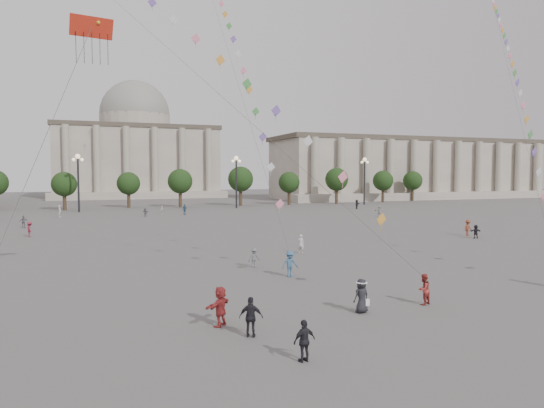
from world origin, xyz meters
name	(u,v)px	position (x,y,z in m)	size (l,w,h in m)	color
ground	(319,295)	(0.00, 0.00, 0.00)	(360.00, 360.00, 0.00)	#524F4D
hall_east	(411,169)	(75.00, 93.89, 8.43)	(84.00, 26.22, 17.20)	gray
hall_central	(136,150)	(0.00, 129.22, 14.23)	(48.30, 34.30, 35.50)	gray
tree_row	(157,182)	(0.00, 78.00, 5.39)	(137.12, 5.12, 8.00)	#35261A
lamp_post_mid_west	(78,172)	(-15.00, 70.00, 7.35)	(2.00, 0.90, 10.65)	#262628
lamp_post_mid_east	(236,172)	(15.00, 70.00, 7.35)	(2.00, 0.90, 10.65)	#262628
lamp_post_far_east	(365,172)	(45.00, 70.00, 7.35)	(2.00, 0.90, 10.65)	#262628
person_crowd_0	(185,209)	(2.27, 57.97, 0.90)	(1.06, 0.44, 1.81)	#365B7A
person_crowd_3	(476,232)	(26.86, 16.35, 0.75)	(1.38, 0.44, 1.49)	black
person_crowd_4	(162,210)	(-1.34, 59.57, 0.76)	(1.42, 0.45, 1.53)	silver
person_crowd_6	(254,258)	(-1.03, 9.09, 0.75)	(0.97, 0.56, 1.50)	#5D5E62
person_crowd_7	(379,211)	(31.57, 42.83, 0.92)	(1.71, 0.54, 1.84)	#B7B6B2
person_crowd_8	(468,228)	(27.67, 18.44, 0.92)	(1.19, 0.69, 1.84)	brown
person_crowd_9	(357,204)	(36.77, 59.07, 0.95)	(1.75, 0.56, 1.89)	black
person_crowd_10	(60,211)	(-17.63, 60.10, 0.96)	(0.70, 0.46, 1.93)	silver
person_crowd_12	(145,212)	(-4.44, 56.51, 0.74)	(1.37, 0.44, 1.48)	slate
person_crowd_13	(301,244)	(4.92, 13.91, 0.84)	(0.62, 0.40, 1.69)	beige
person_crowd_16	(23,222)	(-21.05, 44.69, 0.82)	(0.96, 0.40, 1.64)	slate
person_crowd_17	(30,229)	(-19.16, 34.57, 0.86)	(1.11, 0.64, 1.71)	maroon
tourist_1	(251,317)	(-5.98, -5.69, 0.88)	(1.04, 0.43, 1.77)	black
tourist_2	(220,306)	(-6.86, -3.73, 0.93)	(1.73, 0.55, 1.87)	maroon
tourist_4	(304,341)	(-4.92, -9.01, 0.81)	(0.95, 0.39, 1.62)	black
kite_flyer_0	(424,289)	(4.41, -3.93, 0.84)	(0.82, 0.64, 1.69)	maroon
kite_flyer_1	(290,264)	(0.27, 5.08, 0.91)	(1.18, 0.68, 1.82)	#355978
hat_person	(362,295)	(0.45, -4.12, 0.91)	(0.93, 0.69, 1.75)	black
dragon_kite	(91,42)	(-12.25, 2.51, 14.10)	(3.58, 2.84, 14.92)	red
kite_train_east	(507,50)	(33.22, 19.02, 21.40)	(34.97, 41.65, 66.38)	#3F3F3F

